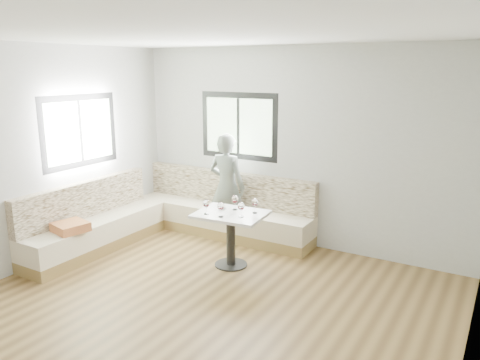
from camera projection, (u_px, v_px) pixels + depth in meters
name	position (u px, v px, depth m)	size (l,w,h in m)	color
room	(185.00, 181.00, 4.59)	(5.01, 5.01, 2.81)	brown
banquette	(168.00, 219.00, 6.88)	(2.90, 2.80, 0.95)	olive
table	(231.00, 226.00, 5.95)	(0.92, 0.75, 0.71)	black
person	(227.00, 187.00, 6.88)	(0.58, 0.38, 1.58)	#5C645D
olive_ramekin	(222.00, 208.00, 6.05)	(0.10, 0.10, 0.04)	white
wine_glass_a	(206.00, 204.00, 5.83)	(0.09, 0.09, 0.19)	white
wine_glass_b	(221.00, 206.00, 5.71)	(0.09, 0.09, 0.19)	white
wine_glass_c	(241.00, 206.00, 5.71)	(0.09, 0.09, 0.19)	white
wine_glass_d	(235.00, 200.00, 6.00)	(0.09, 0.09, 0.19)	white
wine_glass_e	(255.00, 203.00, 5.87)	(0.09, 0.09, 0.19)	white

